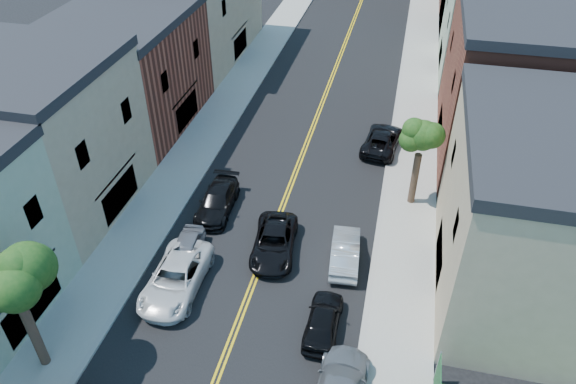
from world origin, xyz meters
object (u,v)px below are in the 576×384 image
Objects in this scene: black_car_left at (217,201)px; dark_car_right_far at (382,140)px; grey_car_left at (186,250)px; black_car_right at (323,320)px; silver_car_right at (345,251)px; white_pickup at (176,278)px; black_suv_lane at (274,242)px.

dark_car_right_far is (9.37, 9.67, 0.01)m from black_car_left.
dark_car_right_far is at bearing 49.78° from grey_car_left.
dark_car_right_far is at bearing -93.97° from black_car_right.
black_car_right reaches higher than grey_car_left.
grey_car_left is at bearing -96.03° from black_car_left.
white_pickup is at bearing 20.89° from silver_car_right.
dark_car_right_far is at bearing -99.45° from silver_car_right.
black_car_left is 8.84m from silver_car_right.
white_pickup is 1.45× the size of grey_car_left.
dark_car_right_far reaches higher than black_car_right.
black_suv_lane is at bearing -3.33° from silver_car_right.
silver_car_right is (8.33, 4.04, -0.06)m from white_pickup.
grey_car_left is (-0.33, 2.21, -0.12)m from white_pickup.
black_suv_lane is at bearing 41.56° from white_pickup.
black_car_right is 0.77× the size of dark_car_right_far.
white_pickup is 1.15× the size of black_car_left.
dark_car_right_far is (9.30, 16.47, -0.07)m from white_pickup.
white_pickup reaches higher than grey_car_left.
black_suv_lane is at bearing -52.67° from black_car_right.
black_car_right is (8.31, -3.16, 0.02)m from grey_car_left.
silver_car_right is (8.66, 1.84, 0.06)m from grey_car_left.
white_pickup reaches higher than black_suv_lane.
black_suv_lane is (-5.00, -12.55, -0.02)m from dark_car_right_far.
grey_car_left is at bearing -20.48° from black_car_right.
black_suv_lane is at bearing 75.57° from dark_car_right_far.
black_suv_lane is at bearing -36.19° from black_car_left.
silver_car_right is 4.03m from black_suv_lane.
black_car_right is at bearing -27.05° from grey_car_left.
silver_car_right is at bearing -4.94° from black_suv_lane.
black_car_left is 0.97× the size of black_suv_lane.
black_car_left is 1.23× the size of black_car_right.
white_pickup is 5.82m from black_suv_lane.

